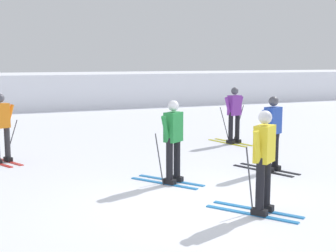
% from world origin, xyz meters
% --- Properties ---
extents(ground_plane, '(120.00, 120.00, 0.00)m').
position_xyz_m(ground_plane, '(0.00, 0.00, 0.00)').
color(ground_plane, white).
extents(far_snow_ridge, '(80.00, 6.18, 1.80)m').
position_xyz_m(far_snow_ridge, '(0.00, 19.50, 0.90)').
color(far_snow_ridge, white).
rests_on(far_snow_ridge, ground).
extents(skier_yellow, '(1.21, 1.53, 1.71)m').
position_xyz_m(skier_yellow, '(0.69, -0.87, 0.92)').
color(skier_yellow, '#237AC6').
rests_on(skier_yellow, ground).
extents(skier_purple, '(0.98, 1.64, 1.71)m').
position_xyz_m(skier_purple, '(3.64, 4.97, 0.92)').
color(skier_purple, gold).
rests_on(skier_purple, ground).
extents(skier_orange, '(1.02, 1.60, 1.71)m').
position_xyz_m(skier_orange, '(-3.00, 4.86, 0.92)').
color(skier_orange, red).
rests_on(skier_orange, ground).
extents(skier_blue, '(0.95, 1.63, 1.71)m').
position_xyz_m(skier_blue, '(2.58, 1.55, 0.92)').
color(skier_blue, black).
rests_on(skier_blue, ground).
extents(skier_green, '(1.20, 1.54, 1.71)m').
position_xyz_m(skier_green, '(0.10, 1.46, 0.92)').
color(skier_green, '#237AC6').
rests_on(skier_green, ground).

